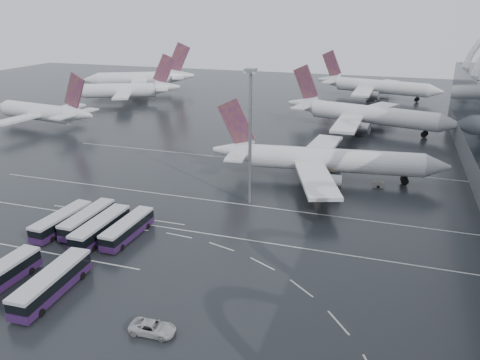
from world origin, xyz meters
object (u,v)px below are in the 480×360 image
(jet_remote_mid, at_px, (127,90))
(airliner_gate_b, at_px, (365,115))
(bus_row_far_a, at_px, (0,276))
(gse_cart_belly_c, at_px, (318,195))
(jet_remote_far, at_px, (142,79))
(airliner_main, at_px, (323,160))
(bus_row_near_b, at_px, (88,219))
(gse_cart_belly_e, at_px, (329,179))
(bus_row_near_d, at_px, (128,228))
(airliner_gate_c, at_px, (375,87))
(bus_row_near_a, at_px, (62,221))
(gse_cart_belly_b, at_px, (379,184))
(bus_row_near_c, at_px, (101,228))
(jet_remote_west, at_px, (43,113))
(van_curve_a, at_px, (153,328))
(floodlight_mast, at_px, (250,122))
(bus_row_far_c, at_px, (52,283))

(jet_remote_mid, bearing_deg, airliner_gate_b, 145.43)
(bus_row_far_a, distance_m, gse_cart_belly_c, 58.79)
(jet_remote_far, xyz_separation_m, bus_row_far_a, (61.70, -149.40, -3.89))
(airliner_main, height_order, bus_row_near_b, airliner_main)
(gse_cart_belly_e, bearing_deg, bus_row_near_d, -126.71)
(airliner_gate_c, height_order, jet_remote_far, jet_remote_far)
(bus_row_near_a, relative_size, gse_cart_belly_e, 5.65)
(bus_row_far_a, bearing_deg, gse_cart_belly_b, -39.67)
(jet_remote_mid, distance_m, jet_remote_far, 26.96)
(gse_cart_belly_e, bearing_deg, airliner_gate_b, 85.92)
(jet_remote_mid, height_order, gse_cart_belly_b, jet_remote_mid)
(bus_row_near_c, height_order, bus_row_far_a, bus_row_near_c)
(jet_remote_mid, xyz_separation_m, gse_cart_belly_b, (101.73, -67.24, -4.35))
(airliner_gate_b, xyz_separation_m, jet_remote_west, (-98.31, -29.05, -0.02))
(jet_remote_mid, xyz_separation_m, bus_row_far_a, (53.93, -123.59, -3.23))
(bus_row_near_a, height_order, bus_row_near_b, bus_row_near_b)
(gse_cart_belly_b, bearing_deg, jet_remote_mid, 146.53)
(bus_row_far_a, bearing_deg, bus_row_near_d, -24.88)
(jet_remote_west, bearing_deg, gse_cart_belly_e, 174.99)
(bus_row_near_b, xyz_separation_m, bus_row_near_d, (8.47, -0.93, -0.02))
(airliner_gate_c, relative_size, bus_row_far_a, 4.07)
(bus_row_near_a, height_order, van_curve_a, bus_row_near_a)
(bus_row_far_a, relative_size, gse_cart_belly_c, 5.66)
(jet_remote_far, bearing_deg, bus_row_near_c, 89.85)
(airliner_gate_c, distance_m, jet_remote_mid, 103.72)
(airliner_gate_c, distance_m, bus_row_near_c, 153.09)
(jet_remote_far, height_order, bus_row_near_b, jet_remote_far)
(bus_row_near_b, xyz_separation_m, gse_cart_belly_c, (35.86, 26.72, -1.11))
(bus_row_near_b, height_order, floodlight_mast, floodlight_mast)
(airliner_main, xyz_separation_m, airliner_gate_b, (5.47, 49.93, 0.35))
(bus_row_near_c, height_order, van_curve_a, bus_row_near_c)
(van_curve_a, xyz_separation_m, floodlight_mast, (-0.71, 41.54, 15.69))
(bus_row_far_c, distance_m, gse_cart_belly_e, 62.95)
(bus_row_near_d, bearing_deg, airliner_gate_c, -11.25)
(gse_cart_belly_c, bearing_deg, bus_row_far_a, -128.10)
(jet_remote_mid, bearing_deg, bus_row_near_a, 90.46)
(bus_row_near_a, xyz_separation_m, gse_cart_belly_b, (51.28, 38.84, -1.10))
(van_curve_a, bearing_deg, bus_row_near_b, 45.05)
(airliner_gate_c, relative_size, van_curve_a, 9.46)
(jet_remote_far, bearing_deg, airliner_main, 109.81)
(bus_row_far_c, distance_m, floodlight_mast, 44.21)
(airliner_gate_b, distance_m, gse_cart_belly_c, 61.63)
(bus_row_near_d, height_order, gse_cart_belly_e, bus_row_near_d)
(gse_cart_belly_c, bearing_deg, van_curve_a, -103.55)
(airliner_gate_c, bearing_deg, bus_row_near_b, -91.81)
(bus_row_near_b, distance_m, gse_cart_belly_e, 52.18)
(bus_row_near_d, bearing_deg, gse_cart_belly_b, -44.91)
(airliner_gate_b, relative_size, bus_row_far_a, 4.17)
(airliner_gate_c, bearing_deg, gse_cart_belly_c, -78.55)
(floodlight_mast, xyz_separation_m, gse_cart_belly_e, (13.29, 17.18, -15.85))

